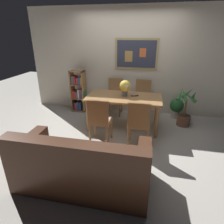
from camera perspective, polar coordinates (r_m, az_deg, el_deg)
The scene contains 13 objects.
ground_plane at distance 4.05m, azimuth 1.62°, elevation -6.89°, with size 12.00×12.00×0.00m, color #B7B2A8.
wall_back_with_painting at distance 5.03m, azimuth 4.94°, elevation 14.59°, with size 5.20×0.14×2.60m.
dining_table at distance 4.14m, azimuth 3.56°, elevation 3.41°, with size 1.58×0.84×0.73m.
dining_chair_far_left at distance 4.97m, azimuth 0.89°, elevation 5.51°, with size 0.40×0.41×0.91m.
dining_chair_far_right at distance 4.87m, azimuth 9.08°, elevation 4.87°, with size 0.40×0.41×0.91m.
dining_chair_near_left at distance 3.54m, azimuth -3.73°, elevation -1.79°, with size 0.40×0.41×0.91m.
dining_chair_near_right at distance 3.44m, azimuth 8.01°, elevation -2.71°, with size 0.40×0.41×0.91m.
leather_couch at distance 2.73m, azimuth -9.04°, elevation -15.77°, with size 1.80×0.84×0.84m.
bookshelf at distance 5.22m, azimuth -9.90°, elevation 5.92°, with size 0.37×0.28×1.10m.
potted_ivy at distance 5.04m, azimuth 18.62°, elevation 1.34°, with size 0.34×0.34×0.56m.
potted_palm at distance 4.66m, azimuth 20.77°, elevation -0.09°, with size 0.44×0.45×0.89m.
flower_vase at distance 4.09m, azimuth 3.90°, elevation 7.52°, with size 0.24×0.24×0.34m.
tv_remote at distance 4.16m, azimuth 6.75°, elevation 4.87°, with size 0.16×0.10×0.02m.
Camera 1 is at (0.61, -3.48, 1.99)m, focal length 30.79 mm.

